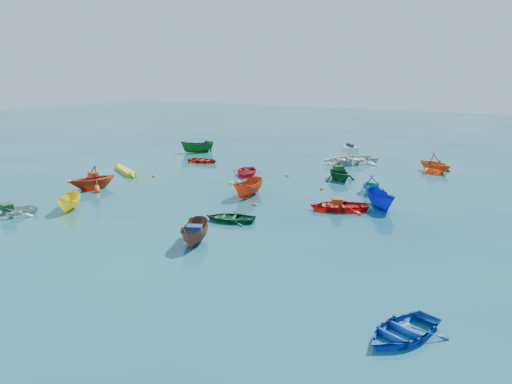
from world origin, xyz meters
The scene contains 32 objects.
ground centered at (0.00, 0.00, 0.00)m, with size 160.00×160.00×0.00m, color #093444.
dinghy_white_near centered at (-9.89, -5.36, 0.00)m, with size 2.30×3.21×0.67m, color silver.
sampan_brown_mid centered at (1.74, -3.59, 0.00)m, with size 1.09×2.90×1.12m, color brown.
dinghy_blue_se centered at (12.18, -7.23, 0.00)m, with size 2.05×2.86×0.59m, color #0D3FA5.
dinghy_orange_w centered at (-10.75, 1.63, 0.00)m, with size 2.77×3.21×1.69m, color #BE3611.
sampan_yellow_mid centered at (-7.89, -2.67, 0.00)m, with size 1.01×2.67×1.03m, color yellow.
dinghy_green_e centered at (1.24, 0.14, 0.00)m, with size 1.91×2.67×0.55m, color #104723.
dinghy_cyan_se centered at (5.89, 9.78, 0.00)m, with size 2.15×2.49×1.31m, color teal.
dinghy_red_nw centered at (-10.29, 13.48, 0.00)m, with size 1.94×2.71×0.56m, color #AA210E.
sampan_orange_n centered at (-0.69, 5.22, 0.00)m, with size 1.19×3.17×1.23m, color #C93E12.
dinghy_green_n centered at (2.57, 12.61, 0.00)m, with size 2.34×2.71×1.43m, color #124E20.
dinghy_red_ne centered at (5.44, 5.06, 0.00)m, with size 2.38×3.32×0.69m, color red.
sampan_blue_far centered at (7.43, 6.60, 0.00)m, with size 1.13×3.00×1.16m, color #0E20B2.
dinghy_red_far centered at (-4.25, 10.85, 0.00)m, with size 2.28×3.19×0.66m, color red.
dinghy_orange_far centered at (8.00, 19.14, 0.00)m, with size 2.68×3.10×1.63m, color orange.
sampan_green_far centered at (-13.87, 17.55, 0.00)m, with size 1.21×3.22×1.25m, color #145717.
kayak_yellow centered at (-12.63, 6.60, 0.00)m, with size 0.63×4.19×0.43m, color yellow, non-canonical shape.
motorboat_white centered at (0.93, 19.38, 0.00)m, with size 3.45×4.83×1.60m, color silver.
tarp_green_a centered at (-9.86, -5.27, 0.51)m, with size 0.74×0.56×0.36m, color #134C24.
tarp_blue_a centered at (1.81, -3.73, 0.73)m, with size 0.69×0.52×0.33m, color navy.
tarp_orange_a centered at (-10.74, 1.68, 1.00)m, with size 0.63×0.48×0.31m, color #DA4D16.
tarp_green_b centered at (2.49, 12.67, 0.88)m, with size 0.67×0.51×0.32m, color #134E22.
tarp_orange_b centered at (5.36, 5.02, 0.52)m, with size 0.73×0.55×0.35m, color #B03712.
buoy_ye_a centered at (1.62, -3.51, 0.00)m, with size 0.35×0.35×0.35m, color gold.
buoy_or_b centered at (0.81, 3.49, 0.00)m, with size 0.29×0.29×0.29m, color #EC510C.
buoy_ye_b centered at (-13.80, 2.18, 0.00)m, with size 0.36×0.36×0.36m, color yellow.
buoy_or_c centered at (-9.87, 6.69, 0.00)m, with size 0.33×0.33×0.33m, color orange.
buoy_ye_c centered at (-3.49, 8.42, 0.00)m, with size 0.30×0.30×0.30m, color yellow.
buoy_or_d centered at (2.66, 9.24, 0.00)m, with size 0.30×0.30×0.30m, color #E2580C.
buoy_ye_d centered at (-3.53, 7.59, 0.00)m, with size 0.39×0.39×0.39m, color yellow.
buoy_or_e centered at (-1.27, 11.91, 0.00)m, with size 0.33×0.33×0.33m, color orange.
buoy_ye_e centered at (6.57, 9.05, 0.00)m, with size 0.35×0.35×0.35m, color yellow.
Camera 1 is at (15.19, -21.14, 7.81)m, focal length 35.00 mm.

